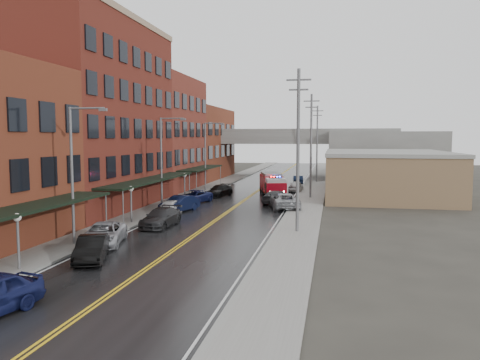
{
  "coord_description": "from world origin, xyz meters",
  "views": [
    {
      "loc": [
        9.75,
        -19.35,
        7.05
      ],
      "look_at": [
        1.0,
        24.36,
        3.0
      ],
      "focal_mm": 35.0,
      "sensor_mm": 36.0,
      "label": 1
    }
  ],
  "objects": [
    {
      "name": "brick_building_b",
      "position": [
        -13.3,
        23.0,
        9.0
      ],
      "size": [
        9.0,
        20.0,
        18.0
      ],
      "primitive_type": "cube",
      "color": "#561A16",
      "rests_on": "ground"
    },
    {
      "name": "parked_car_left_2",
      "position": [
        -5.0,
        8.56,
        0.72
      ],
      "size": [
        3.7,
        5.66,
        1.45
      ],
      "primitive_type": "imported",
      "rotation": [
        0.0,
        0.0,
        0.27
      ],
      "color": "#9EA0A6",
      "rests_on": "ground"
    },
    {
      "name": "fire_truck",
      "position": [
        2.51,
        37.07,
        1.46
      ],
      "size": [
        4.44,
        7.72,
        2.69
      ],
      "rotation": [
        0.0,
        0.0,
        0.27
      ],
      "color": "#AC0717",
      "rests_on": "ground"
    },
    {
      "name": "parked_car_left_7",
      "position": [
        -3.63,
        34.8,
        0.69
      ],
      "size": [
        2.92,
        5.07,
        1.38
      ],
      "primitive_type": "imported",
      "rotation": [
        0.0,
        0.0,
        -0.22
      ],
      "color": "black",
      "rests_on": "ground"
    },
    {
      "name": "street_lamp_0",
      "position": [
        -6.55,
        8.0,
        5.19
      ],
      "size": [
        2.64,
        0.22,
        9.0
      ],
      "color": "#59595B",
      "rests_on": "ground"
    },
    {
      "name": "utility_pole_0",
      "position": [
        7.2,
        15.0,
        6.31
      ],
      "size": [
        1.8,
        0.24,
        12.0
      ],
      "color": "#59595B",
      "rests_on": "ground"
    },
    {
      "name": "parked_car_left_3",
      "position": [
        -3.6,
        15.32,
        0.73
      ],
      "size": [
        2.26,
        5.1,
        1.46
      ],
      "primitive_type": "imported",
      "rotation": [
        0.0,
        0.0,
        -0.04
      ],
      "color": "#242426",
      "rests_on": "ground"
    },
    {
      "name": "brick_building_c",
      "position": [
        -13.3,
        40.5,
        7.5
      ],
      "size": [
        9.0,
        15.0,
        15.0
      ],
      "primitive_type": "cube",
      "color": "maroon",
      "rests_on": "ground"
    },
    {
      "name": "curb_left",
      "position": [
        -5.65,
        30.0,
        0.07
      ],
      "size": [
        0.3,
        160.0,
        0.15
      ],
      "primitive_type": "cube",
      "color": "gray",
      "rests_on": "ground"
    },
    {
      "name": "awning_2",
      "position": [
        -7.49,
        40.5,
        2.99
      ],
      "size": [
        2.6,
        13.0,
        3.09
      ],
      "color": "black",
      "rests_on": "ground"
    },
    {
      "name": "sidewalk_right",
      "position": [
        7.3,
        30.0,
        0.07
      ],
      "size": [
        3.0,
        160.0,
        0.15
      ],
      "primitive_type": "cube",
      "color": "slate",
      "rests_on": "ground"
    },
    {
      "name": "utility_pole_2",
      "position": [
        7.2,
        55.0,
        6.31
      ],
      "size": [
        1.8,
        0.24,
        12.0
      ],
      "color": "#59595B",
      "rests_on": "ground"
    },
    {
      "name": "ground",
      "position": [
        0.0,
        0.0,
        0.0
      ],
      "size": [
        220.0,
        220.0,
        0.0
      ],
      "primitive_type": "plane",
      "color": "#2D2B26",
      "rests_on": "ground"
    },
    {
      "name": "awning_0",
      "position": [
        -7.49,
        4.0,
        2.99
      ],
      "size": [
        2.6,
        16.0,
        3.09
      ],
      "color": "black",
      "rests_on": "ground"
    },
    {
      "name": "globe_lamp_0",
      "position": [
        -6.4,
        2.0,
        2.31
      ],
      "size": [
        0.44,
        0.44,
        3.12
      ],
      "color": "#59595B",
      "rests_on": "ground"
    },
    {
      "name": "parked_car_right_0",
      "position": [
        5.0,
        26.68,
        0.79
      ],
      "size": [
        3.95,
        6.15,
        1.58
      ],
      "primitive_type": "imported",
      "rotation": [
        0.0,
        0.0,
        3.39
      ],
      "color": "gray",
      "rests_on": "ground"
    },
    {
      "name": "parked_car_right_3",
      "position": [
        4.56,
        51.1,
        0.68
      ],
      "size": [
        1.89,
        4.24,
        1.35
      ],
      "primitive_type": "imported",
      "rotation": [
        0.0,
        0.0,
        3.26
      ],
      "color": "black",
      "rests_on": "ground"
    },
    {
      "name": "road",
      "position": [
        0.0,
        30.0,
        0.01
      ],
      "size": [
        11.0,
        160.0,
        0.02
      ],
      "primitive_type": "cube",
      "color": "black",
      "rests_on": "ground"
    },
    {
      "name": "tan_building",
      "position": [
        16.0,
        40.0,
        2.5
      ],
      "size": [
        14.0,
        22.0,
        5.0
      ],
      "primitive_type": "cube",
      "color": "#886649",
      "rests_on": "ground"
    },
    {
      "name": "street_lamp_1",
      "position": [
        -6.55,
        24.0,
        5.19
      ],
      "size": [
        2.64,
        0.22,
        9.0
      ],
      "color": "#59595B",
      "rests_on": "ground"
    },
    {
      "name": "street_lamp_2",
      "position": [
        -6.55,
        40.0,
        5.19
      ],
      "size": [
        2.64,
        0.22,
        9.0
      ],
      "color": "#59595B",
      "rests_on": "ground"
    },
    {
      "name": "awning_1",
      "position": [
        -7.49,
        23.0,
        2.99
      ],
      "size": [
        2.6,
        18.0,
        3.09
      ],
      "color": "black",
      "rests_on": "ground"
    },
    {
      "name": "parked_car_left_6",
      "position": [
        -5.0,
        28.8,
        0.69
      ],
      "size": [
        3.58,
        5.4,
        1.38
      ],
      "primitive_type": "imported",
      "rotation": [
        0.0,
        0.0,
        -0.28
      ],
      "color": "#111843",
      "rests_on": "ground"
    },
    {
      "name": "sidewalk_left",
      "position": [
        -7.3,
        30.0,
        0.07
      ],
      "size": [
        3.0,
        160.0,
        0.15
      ],
      "primitive_type": "cube",
      "color": "slate",
      "rests_on": "ground"
    },
    {
      "name": "parked_car_right_1",
      "position": [
        3.94,
        29.87,
        0.71
      ],
      "size": [
        3.29,
        5.28,
        1.43
      ],
      "primitive_type": "imported",
      "rotation": [
        0.0,
        0.0,
        2.86
      ],
      "color": "#292A2C",
      "rests_on": "ground"
    },
    {
      "name": "parked_car_left_4",
      "position": [
        -5.0,
        21.2,
        0.66
      ],
      "size": [
        1.74,
        3.94,
        1.32
      ],
      "primitive_type": "imported",
      "rotation": [
        0.0,
        0.0,
        -0.05
      ],
      "color": "silver",
      "rests_on": "ground"
    },
    {
      "name": "parked_car_left_5",
      "position": [
        -4.58,
        22.8,
        0.76
      ],
      "size": [
        3.06,
        4.9,
        1.52
      ],
      "primitive_type": "imported",
      "rotation": [
        0.0,
        0.0,
        -0.34
      ],
      "color": "black",
      "rests_on": "ground"
    },
    {
      "name": "utility_pole_1",
      "position": [
        7.2,
        35.0,
        6.31
      ],
      "size": [
        1.8,
        0.24,
        12.0
      ],
      "color": "#59595B",
      "rests_on": "ground"
    },
    {
      "name": "globe_lamp_1",
      "position": [
        -6.4,
        16.0,
        2.31
      ],
      "size": [
        0.44,
        0.44,
        3.12
      ],
      "color": "#59595B",
      "rests_on": "ground"
    },
    {
      "name": "parked_car_left_1",
      "position": [
        -3.71,
        4.7,
        0.72
      ],
      "size": [
        2.92,
        4.62,
        1.44
      ],
      "primitive_type": "imported",
      "rotation": [
        0.0,
        0.0,
        0.35
      ],
      "color": "black",
      "rests_on": "ground"
    },
    {
      "name": "parked_car_right_2",
      "position": [
        5.0,
        41.8,
        0.72
      ],
      "size": [
        1.85,
        4.26,
        1.43
      ],
      "primitive_type": "imported",
      "rotation": [
        0.0,
        0.0,
        3.1
      ],
      "color": "silver",
      "rests_on": "ground"
    },
    {
      "name": "overpass",
      "position": [
        0.0,
        62.0,
        5.99
      ],
      "size": [
        40.0,
        10.0,
        7.5
      ],
      "color": "slate",
      "rests_on": "ground"
    },
    {
      "name": "right_far_block",
      "position": [
        18.0,
        70.0,
        4.0
      ],
      "size": [
        18.0,
        30.0,
        8.0
      ],
      "primitive_type": "cube",
      "color": "slate",
      "rests_on": "ground"
    },
    {
      "name": "brick_building_far",
      "position": [
        -13.3,
        58.0,
        6.0
      ],
      "size": [
        9.0,
        20.0,
        12.0
      ],
      "primitive_type": "cube",
      "color": "#5E2A18",
      "rests_on": "ground"
    },
    {
      "name": "globe_lamp_2",
      "position": [
        -6.4,
        30.0,
        2.31
      ],
      "size": [
        0.44,
        0.44,
        3.12
      ],
      "color": "#59595B",
      "rests_on": "ground"
    },
    {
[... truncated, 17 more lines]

